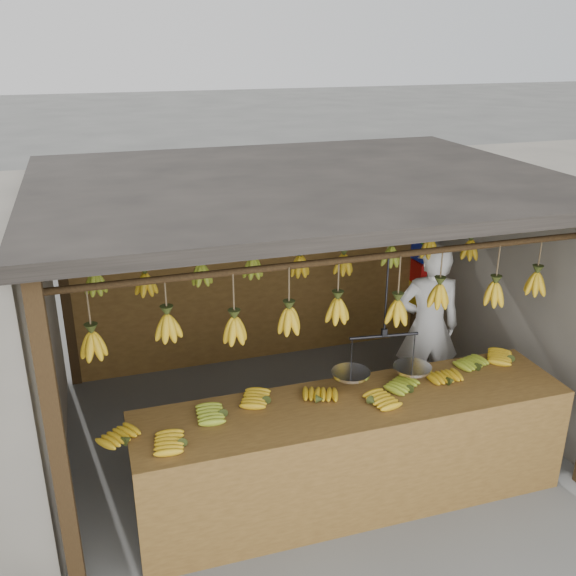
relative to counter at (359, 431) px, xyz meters
name	(u,v)px	position (x,y,z in m)	size (l,w,h in m)	color
ground	(297,425)	(-0.08, 1.22, -0.71)	(80.00, 80.00, 0.00)	#5B5B57
stall	(287,217)	(-0.08, 1.55, 1.26)	(4.30, 3.30, 2.40)	#2F1F0F
counter	(359,431)	(0.00, 0.00, 0.00)	(3.50, 0.77, 0.96)	brown
hanging_bananas	(298,265)	(-0.08, 1.23, 0.91)	(3.61, 2.25, 0.39)	gold
balance_scale	(382,365)	(0.27, 0.22, 0.40)	(0.78, 0.35, 0.95)	black
vendor	(428,327)	(1.24, 1.22, 0.14)	(0.62, 0.41, 1.70)	white
bag_bundles	(419,262)	(1.86, 2.57, 0.30)	(0.08, 0.26, 1.20)	#199926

